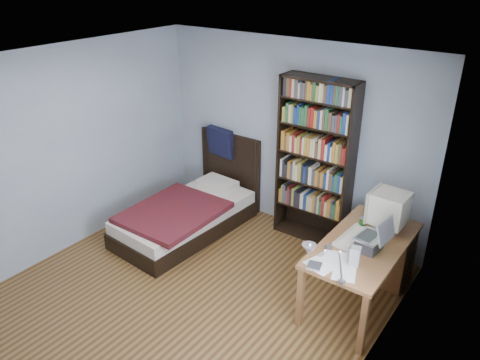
{
  "coord_description": "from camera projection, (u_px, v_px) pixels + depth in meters",
  "views": [
    {
      "loc": [
        2.85,
        -2.89,
        3.36
      ],
      "look_at": [
        0.06,
        0.93,
        1.09
      ],
      "focal_mm": 35.0,
      "sensor_mm": 36.0,
      "label": 1
    }
  ],
  "objects": [
    {
      "name": "phone_silver",
      "position": [
        329.0,
        247.0,
        4.65
      ],
      "size": [
        0.09,
        0.11,
        0.02
      ],
      "primitive_type": "cube",
      "rotation": [
        0.0,
        0.0,
        0.38
      ],
      "color": "#B7B7BC",
      "rests_on": "desk"
    },
    {
      "name": "desk",
      "position": [
        375.0,
        251.0,
        5.18
      ],
      "size": [
        0.75,
        1.49,
        0.73
      ],
      "color": "brown",
      "rests_on": "floor"
    },
    {
      "name": "soda_can",
      "position": [
        362.0,
        223.0,
        4.99
      ],
      "size": [
        0.06,
        0.06,
        0.12
      ],
      "primitive_type": "cylinder",
      "color": "#093907",
      "rests_on": "desk"
    },
    {
      "name": "external_drive",
      "position": [
        314.0,
        266.0,
        4.37
      ],
      "size": [
        0.15,
        0.15,
        0.03
      ],
      "primitive_type": "cube",
      "rotation": [
        0.0,
        0.0,
        0.25
      ],
      "color": "gray",
      "rests_on": "desk"
    },
    {
      "name": "desk_lamp",
      "position": [
        315.0,
        253.0,
        3.75
      ],
      "size": [
        0.23,
        0.5,
        0.59
      ],
      "color": "#99999E",
      "rests_on": "desk"
    },
    {
      "name": "room",
      "position": [
        180.0,
        198.0,
        4.51
      ],
      "size": [
        4.2,
        4.24,
        2.5
      ],
      "color": "#4A2E15",
      "rests_on": "ground"
    },
    {
      "name": "phone_grey",
      "position": [
        321.0,
        255.0,
        4.54
      ],
      "size": [
        0.05,
        0.08,
        0.02
      ],
      "primitive_type": "cube",
      "rotation": [
        0.0,
        0.0,
        -0.13
      ],
      "color": "gray",
      "rests_on": "desk"
    },
    {
      "name": "mouse",
      "position": [
        376.0,
        228.0,
        4.98
      ],
      "size": [
        0.06,
        0.11,
        0.04
      ],
      "primitive_type": "ellipsoid",
      "color": "silver",
      "rests_on": "desk"
    },
    {
      "name": "crt_monitor",
      "position": [
        388.0,
        208.0,
        4.91
      ],
      "size": [
        0.39,
        0.36,
        0.43
      ],
      "color": "beige",
      "rests_on": "desk"
    },
    {
      "name": "bookshelf",
      "position": [
        315.0,
        162.0,
        5.77
      ],
      "size": [
        0.95,
        0.3,
        2.11
      ],
      "color": "black",
      "rests_on": "floor"
    },
    {
      "name": "laptop",
      "position": [
        371.0,
        241.0,
        4.58
      ],
      "size": [
        0.32,
        0.33,
        0.37
      ],
      "color": "#2D2D30",
      "rests_on": "desk"
    },
    {
      "name": "speaker",
      "position": [
        355.0,
        256.0,
        4.37
      ],
      "size": [
        0.11,
        0.11,
        0.19
      ],
      "primitive_type": "cube",
      "rotation": [
        0.0,
        0.0,
        0.23
      ],
      "color": "gray",
      "rests_on": "desk"
    },
    {
      "name": "bed",
      "position": [
        189.0,
        212.0,
        6.28
      ],
      "size": [
        1.08,
        2.06,
        1.16
      ],
      "color": "black",
      "rests_on": "floor"
    },
    {
      "name": "keyboard",
      "position": [
        353.0,
        238.0,
        4.8
      ],
      "size": [
        0.24,
        0.52,
        0.05
      ],
      "primitive_type": "cube",
      "rotation": [
        0.0,
        0.07,
        -0.07
      ],
      "color": "#B5A997",
      "rests_on": "desk"
    }
  ]
}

